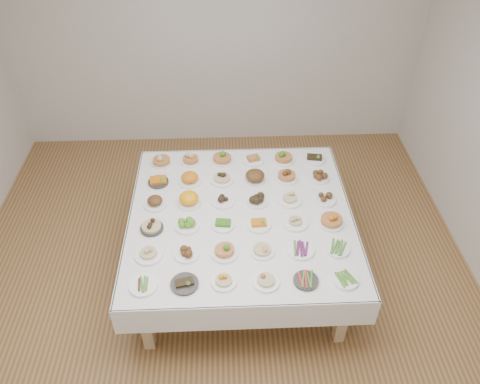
{
  "coord_description": "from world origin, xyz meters",
  "views": [
    {
      "loc": [
        0.08,
        -2.88,
        3.61
      ],
      "look_at": [
        0.21,
        0.3,
        0.88
      ],
      "focal_mm": 35.0,
      "sensor_mm": 36.0,
      "label": 1
    }
  ],
  "objects_px": {
    "display_table": "(241,220)",
    "dish_35": "(314,157)",
    "dish_0": "(143,285)",
    "dish_18": "(155,201)"
  },
  "relations": [
    {
      "from": "display_table",
      "to": "dish_0",
      "type": "bearing_deg",
      "value": -134.93
    },
    {
      "from": "dish_18",
      "to": "dish_35",
      "type": "bearing_deg",
      "value": 21.65
    },
    {
      "from": "display_table",
      "to": "dish_35",
      "type": "distance_m",
      "value": 1.1
    },
    {
      "from": "display_table",
      "to": "dish_18",
      "type": "xyz_separation_m",
      "value": [
        -0.77,
        0.15,
        0.12
      ]
    },
    {
      "from": "display_table",
      "to": "dish_0",
      "type": "height_order",
      "value": "dish_0"
    },
    {
      "from": "display_table",
      "to": "dish_35",
      "type": "height_order",
      "value": "dish_35"
    },
    {
      "from": "dish_0",
      "to": "dish_35",
      "type": "bearing_deg",
      "value": 44.72
    },
    {
      "from": "display_table",
      "to": "dish_18",
      "type": "distance_m",
      "value": 0.79
    },
    {
      "from": "display_table",
      "to": "dish_18",
      "type": "height_order",
      "value": "dish_18"
    },
    {
      "from": "display_table",
      "to": "dish_35",
      "type": "bearing_deg",
      "value": 44.37
    }
  ]
}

